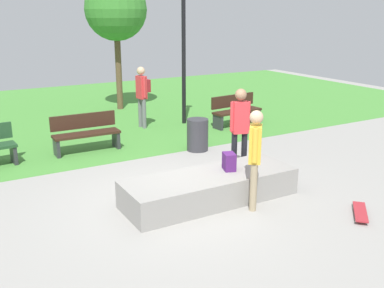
% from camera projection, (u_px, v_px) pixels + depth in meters
% --- Properties ---
extents(ground_plane, '(28.00, 28.00, 0.00)m').
position_uv_depth(ground_plane, '(181.00, 197.00, 8.24)').
color(ground_plane, gray).
extents(grass_lawn, '(26.60, 11.57, 0.01)m').
position_uv_depth(grass_lawn, '(65.00, 113.00, 15.07)').
color(grass_lawn, '#478C38').
rests_on(grass_lawn, ground_plane).
extents(concrete_ledge, '(3.18, 1.09, 0.49)m').
position_uv_depth(concrete_ledge, '(210.00, 187.00, 8.02)').
color(concrete_ledge, gray).
rests_on(concrete_ledge, ground_plane).
extents(backpack_on_ledge, '(0.28, 0.33, 0.32)m').
position_uv_depth(backpack_on_ledge, '(229.00, 162.00, 8.14)').
color(backpack_on_ledge, '#4C1E66').
rests_on(backpack_on_ledge, concrete_ledge).
extents(skater_performing_trick, '(0.36, 0.37, 1.73)m').
position_uv_depth(skater_performing_trick, '(255.00, 152.00, 7.49)').
color(skater_performing_trick, tan).
rests_on(skater_performing_trick, ground_plane).
extents(skater_watching, '(0.42, 0.28, 1.80)m').
position_uv_depth(skater_watching, '(240.00, 124.00, 9.16)').
color(skater_watching, black).
rests_on(skater_watching, ground_plane).
extents(skateboard_by_ledge, '(0.71, 0.70, 0.08)m').
position_uv_depth(skateboard_by_ledge, '(360.00, 212.00, 7.46)').
color(skateboard_by_ledge, '#A5262D').
rests_on(skateboard_by_ledge, ground_plane).
extents(park_bench_far_left, '(1.64, 0.63, 0.91)m').
position_uv_depth(park_bench_far_left, '(236.00, 110.00, 13.30)').
color(park_bench_far_left, '#331E14').
rests_on(park_bench_far_left, ground_plane).
extents(park_bench_by_oak, '(1.60, 0.48, 0.91)m').
position_uv_depth(park_bench_by_oak, '(86.00, 132.00, 10.81)').
color(park_bench_by_oak, '#331E14').
rests_on(park_bench_by_oak, ground_plane).
extents(tree_young_birch, '(2.07, 2.07, 4.40)m').
position_uv_depth(tree_young_birch, '(116.00, 10.00, 14.77)').
color(tree_young_birch, brown).
rests_on(tree_young_birch, grass_lawn).
extents(lamp_post, '(0.28, 0.28, 4.06)m').
position_uv_depth(lamp_post, '(184.00, 41.00, 12.99)').
color(lamp_post, black).
rests_on(lamp_post, ground_plane).
extents(trash_bin, '(0.52, 0.52, 0.79)m').
position_uv_depth(trash_bin, '(198.00, 135.00, 10.91)').
color(trash_bin, '#333338').
rests_on(trash_bin, ground_plane).
extents(pedestrian_with_backpack, '(0.37, 0.43, 1.78)m').
position_uv_depth(pedestrian_with_backpack, '(142.00, 91.00, 12.89)').
color(pedestrian_with_backpack, slate).
rests_on(pedestrian_with_backpack, ground_plane).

